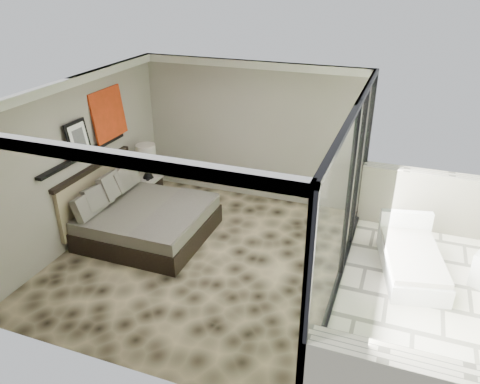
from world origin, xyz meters
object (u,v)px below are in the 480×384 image
(lounger, at_px, (411,259))
(table_lamp, at_px, (146,157))
(bed, at_px, (143,218))
(nightstand, at_px, (148,188))

(lounger, bearing_deg, table_lamp, 159.91)
(bed, height_order, table_lamp, table_lamp)
(table_lamp, bearing_deg, lounger, -7.91)
(bed, distance_m, lounger, 4.57)
(bed, height_order, lounger, bed)
(bed, distance_m, table_lamp, 1.51)
(bed, bearing_deg, table_lamp, 115.73)
(table_lamp, distance_m, lounger, 5.24)
(bed, relative_size, table_lamp, 2.97)
(nightstand, relative_size, table_lamp, 0.72)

